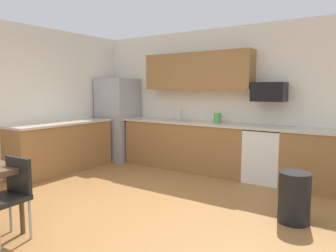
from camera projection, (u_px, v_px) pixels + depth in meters
The scene contains 17 objects.
ground_plane at pixel (125, 210), 4.09m from camera, with size 12.00×12.00×0.00m, color #9E6B38.
wall_back at pixel (216, 100), 6.11m from camera, with size 5.80×0.10×2.70m, color silver.
wall_left at pixel (8, 101), 5.40m from camera, with size 0.10×5.80×2.70m, color silver.
cabinet_run_back at pixel (185, 146), 6.19m from camera, with size 2.55×0.60×0.90m, color olive.
cabinet_run_back_right at pixel (316, 161), 4.87m from camera, with size 1.00×0.60×0.90m, color olive.
cabinet_run_left at pixel (62, 148), 5.97m from camera, with size 0.60×2.00×0.90m, color olive.
countertop_back at pixel (207, 124), 5.87m from camera, with size 4.80×0.64×0.04m, color beige.
countertop_left at pixel (61, 123), 5.92m from camera, with size 0.64×2.00×0.04m, color beige.
upper_cabinets_back at pixel (197, 71), 6.03m from camera, with size 2.20×0.34×0.70m, color olive.
refrigerator at pixel (118, 119), 7.02m from camera, with size 0.76×0.70×1.79m, color #9EA0A5.
oven_range at pixel (265, 155), 5.31m from camera, with size 0.60×0.60×0.91m.
microwave at pixel (269, 92), 5.27m from camera, with size 0.54×0.36×0.32m, color black.
sink_basin at pixel (177, 123), 6.25m from camera, with size 0.48×0.40×0.14m, color #A5A8AD.
sink_faucet at pixel (181, 115), 6.38m from camera, with size 0.02×0.02×0.24m, color #B2B5BA.
chair_near_table at pixel (10, 192), 3.23m from camera, with size 0.42×0.42×0.85m.
trash_bin at pixel (294, 198), 3.67m from camera, with size 0.36×0.36×0.60m, color black.
kettle at pixel (218, 119), 5.79m from camera, with size 0.14×0.14×0.20m, color #4CA54C.
Camera 1 is at (2.67, -2.94, 1.56)m, focal length 33.62 mm.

